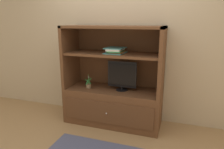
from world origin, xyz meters
TOP-DOWN VIEW (x-y plane):
  - ground_plane at (0.00, 0.00)m, footprint 8.00×8.00m
  - painted_rear_wall at (0.00, 0.75)m, footprint 6.00×0.10m
  - media_console at (0.00, 0.41)m, footprint 1.52×0.61m
  - tv_monitor at (0.15, 0.39)m, footprint 0.45×0.18m
  - potted_plant at (-0.39, 0.33)m, footprint 0.10×0.11m
  - magazine_stack at (0.04, 0.39)m, footprint 0.30×0.35m

SIDE VIEW (x-z plane):
  - ground_plane at x=0.00m, z-range 0.00..0.00m
  - media_console at x=0.00m, z-range -0.29..1.25m
  - potted_plant at x=-0.39m, z-range 0.50..0.72m
  - tv_monitor at x=0.15m, z-range 0.57..1.03m
  - magazine_stack at x=0.04m, z-range 1.14..1.23m
  - painted_rear_wall at x=0.00m, z-range 0.00..2.80m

